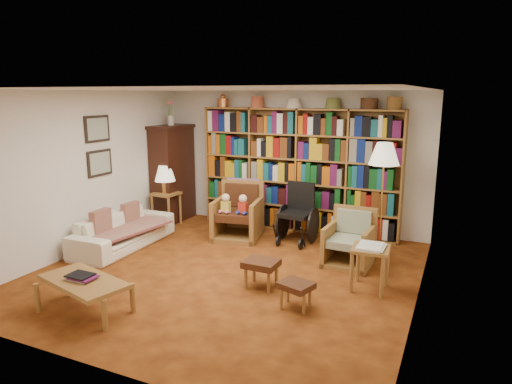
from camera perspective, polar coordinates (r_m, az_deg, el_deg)
The scene contains 23 objects.
floor at distance 6.49m, azimuth -3.58°, elevation -9.97°, with size 5.00×5.00×0.00m, color #8F4816.
ceiling at distance 6.01m, azimuth -3.90°, elevation 12.67°, with size 5.00×5.00×0.00m, color silver.
wall_back at distance 8.39m, azimuth 4.36°, elevation 3.95°, with size 5.00×5.00×0.00m, color white.
wall_front at distance 4.17m, azimuth -20.24°, elevation -5.28°, with size 5.00×5.00×0.00m, color white.
wall_left at distance 7.62m, azimuth -20.57°, elevation 2.38°, with size 5.00×5.00×0.00m, color white.
wall_right at distance 5.44m, azimuth 20.18°, elevation -1.28°, with size 5.00×5.00×0.00m, color white.
bookshelf at distance 8.17m, azimuth 5.26°, elevation 3.16°, with size 3.60×0.30×2.42m.
curio_cabinet at distance 9.03m, azimuth -10.37°, elevation 2.47°, with size 0.50×0.95×2.40m.
framed_pictures at distance 7.77m, azimuth -19.10°, elevation 5.45°, with size 0.03×0.52×0.97m.
sofa at distance 7.73m, azimuth -16.24°, elevation -4.64°, with size 0.73×1.88×0.55m, color white.
sofa_throw at distance 7.69m, azimuth -15.97°, elevation -4.51°, with size 0.75×1.41×0.04m, color #BFB38B.
cushion_left at distance 8.02m, azimuth -15.40°, elevation -2.68°, with size 0.11×0.35×0.35m, color maroon.
cushion_right at distance 7.51m, azimuth -18.81°, elevation -3.89°, with size 0.12×0.38×0.38m, color maroon.
side_table_lamp at distance 8.74m, azimuth -11.18°, elevation -1.06°, with size 0.48×0.48×0.63m.
table_lamp at distance 8.64m, azimuth -11.32°, elevation 2.20°, with size 0.38×0.38×0.52m.
armchair_leather at distance 7.92m, azimuth -1.97°, elevation -2.81°, with size 0.91×0.94×0.98m.
armchair_sage at distance 6.85m, azimuth 11.68°, elevation -6.23°, with size 0.68×0.71×0.81m.
wheelchair at distance 7.70m, azimuth 5.26°, elevation -2.86°, with size 0.57×0.80×0.99m.
floor_lamp at distance 7.13m, azimuth 15.71°, elevation 4.06°, with size 0.46×0.46×1.73m.
side_table_papers at distance 5.96m, azimuth 14.11°, elevation -7.65°, with size 0.48×0.48×0.59m.
footstool_a at distance 5.92m, azimuth 0.65°, elevation -9.15°, with size 0.43×0.37×0.36m.
footstool_b at distance 5.41m, azimuth 5.01°, elevation -11.76°, with size 0.44×0.41×0.31m.
coffee_table at distance 5.60m, azimuth -20.74°, elevation -10.63°, with size 1.18×0.80×0.45m.
Camera 1 is at (2.85, -5.29, 2.45)m, focal length 32.00 mm.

